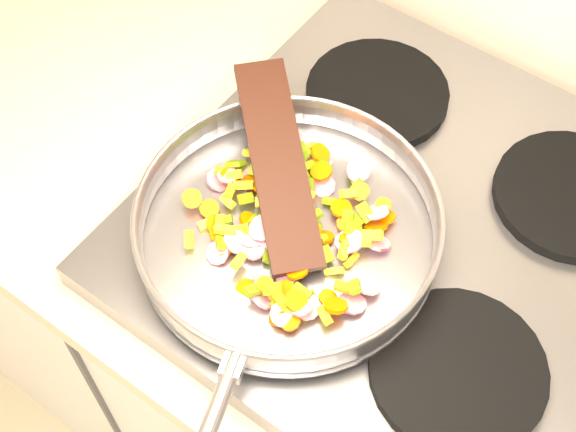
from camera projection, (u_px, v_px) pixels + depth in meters
The scene contains 8 objects.
cooktop at pixel (410, 229), 0.98m from camera, with size 0.60×0.60×0.04m, color #939399.
grate_fl at pixel (249, 238), 0.94m from camera, with size 0.19×0.19×0.02m, color black.
grate_fr at pixel (458, 370), 0.85m from camera, with size 0.19×0.19×0.02m, color black.
grate_bl at pixel (377, 94), 1.06m from camera, with size 0.19×0.19×0.02m, color black.
grate_br at pixel (572, 195), 0.97m from camera, with size 0.19×0.19×0.02m, color black.
saute_pan at pixel (287, 226), 0.90m from camera, with size 0.38×0.54×0.05m.
vegetable_heap at pixel (291, 223), 0.92m from camera, with size 0.27×0.24×0.05m.
wooden_spatula at pixel (278, 163), 0.92m from camera, with size 0.27×0.06×0.01m, color black.
Camera 1 is at (-0.51, 1.15, 1.75)m, focal length 50.00 mm.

